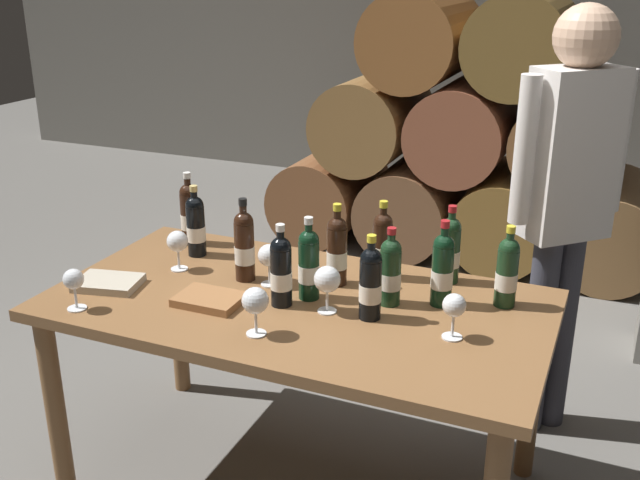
{
  "coord_description": "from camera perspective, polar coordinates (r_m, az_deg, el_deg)",
  "views": [
    {
      "loc": [
        0.97,
        -2.08,
        1.85
      ],
      "look_at": [
        0.0,
        0.2,
        0.91
      ],
      "focal_mm": 41.47,
      "sensor_mm": 36.0,
      "label": 1
    }
  ],
  "objects": [
    {
      "name": "wine_bottle_11",
      "position": [
        2.47,
        5.45,
        -2.4
      ],
      "size": [
        0.07,
        0.07,
        0.27
      ],
      "color": "#19381E",
      "rests_on": "dining_table"
    },
    {
      "name": "tasting_notebook",
      "position": [
        2.54,
        -8.52,
        -4.56
      ],
      "size": [
        0.22,
        0.16,
        0.03
      ],
      "primitive_type": "cube",
      "rotation": [
        0.0,
        0.0,
        0.01
      ],
      "color": "#936038",
      "rests_on": "dining_table"
    },
    {
      "name": "wine_bottle_6",
      "position": [
        2.46,
        -3.02,
        -2.36
      ],
      "size": [
        0.07,
        0.07,
        0.29
      ],
      "color": "black",
      "rests_on": "dining_table"
    },
    {
      "name": "wine_bottle_0",
      "position": [
        2.92,
        -9.56,
        1.14
      ],
      "size": [
        0.07,
        0.07,
        0.28
      ],
      "color": "black",
      "rests_on": "dining_table"
    },
    {
      "name": "wine_bottle_10",
      "position": [
        2.5,
        -0.87,
        -1.83
      ],
      "size": [
        0.07,
        0.07,
        0.29
      ],
      "color": "black",
      "rests_on": "dining_table"
    },
    {
      "name": "wine_bottle_4",
      "position": [
        2.49,
        9.43,
        -2.22
      ],
      "size": [
        0.07,
        0.07,
        0.3
      ],
      "color": "black",
      "rests_on": "dining_table"
    },
    {
      "name": "wine_glass_5",
      "position": [
        2.62,
        -3.95,
        -1.28
      ],
      "size": [
        0.08,
        0.08,
        0.15
      ],
      "color": "white",
      "rests_on": "dining_table"
    },
    {
      "name": "wine_bottle_7",
      "position": [
        2.53,
        14.23,
        -2.36
      ],
      "size": [
        0.07,
        0.07,
        0.28
      ],
      "color": "#19381E",
      "rests_on": "dining_table"
    },
    {
      "name": "wine_bottle_8",
      "position": [
        2.67,
        10.0,
        -0.7
      ],
      "size": [
        0.07,
        0.07,
        0.29
      ],
      "color": "#19381E",
      "rests_on": "dining_table"
    },
    {
      "name": "cellar_back_wall",
      "position": [
        6.37,
        14.86,
        16.06
      ],
      "size": [
        10.0,
        0.24,
        2.8
      ],
      "primitive_type": "cube",
      "color": "slate",
      "rests_on": "ground_plane"
    },
    {
      "name": "wine_glass_4",
      "position": [
        2.79,
        -10.94,
        -0.19
      ],
      "size": [
        0.08,
        0.08,
        0.15
      ],
      "color": "white",
      "rests_on": "dining_table"
    },
    {
      "name": "wine_bottle_2",
      "position": [
        3.04,
        -10.05,
        2.06
      ],
      "size": [
        0.07,
        0.07,
        0.3
      ],
      "color": "black",
      "rests_on": "dining_table"
    },
    {
      "name": "wine_glass_2",
      "position": [
        2.28,
        10.31,
        -5.11
      ],
      "size": [
        0.07,
        0.07,
        0.15
      ],
      "color": "white",
      "rests_on": "dining_table"
    },
    {
      "name": "sommelier_presenting",
      "position": [
        2.95,
        18.54,
        3.81
      ],
      "size": [
        0.38,
        0.37,
        1.72
      ],
      "color": "#383842",
      "rests_on": "ground_plane"
    },
    {
      "name": "leather_ledger",
      "position": [
        2.74,
        -16.01,
        -3.2
      ],
      "size": [
        0.25,
        0.2,
        0.03
      ],
      "primitive_type": "cube",
      "rotation": [
        0.0,
        0.0,
        0.22
      ],
      "color": "#B2A893",
      "rests_on": "dining_table"
    },
    {
      "name": "wine_glass_3",
      "position": [
        2.56,
        -18.48,
        -3.02
      ],
      "size": [
        0.07,
        0.07,
        0.14
      ],
      "color": "white",
      "rests_on": "dining_table"
    },
    {
      "name": "wine_bottle_5",
      "position": [
        2.61,
        1.31,
        -0.78
      ],
      "size": [
        0.07,
        0.07,
        0.3
      ],
      "color": "black",
      "rests_on": "dining_table"
    },
    {
      "name": "wine_bottle_1",
      "position": [
        2.66,
        -5.86,
        -0.4
      ],
      "size": [
        0.07,
        0.07,
        0.31
      ],
      "color": "black",
      "rests_on": "dining_table"
    },
    {
      "name": "wine_glass_0",
      "position": [
        2.27,
        -5.02,
        -4.78
      ],
      "size": [
        0.08,
        0.08,
        0.16
      ],
      "color": "white",
      "rests_on": "dining_table"
    },
    {
      "name": "wine_bottle_9",
      "position": [
        2.37,
        3.91,
        -3.3
      ],
      "size": [
        0.07,
        0.07,
        0.29
      ],
      "color": "black",
      "rests_on": "dining_table"
    },
    {
      "name": "dining_table",
      "position": [
        2.58,
        -1.75,
        -6.47
      ],
      "size": [
        1.7,
        0.9,
        0.76
      ],
      "color": "brown",
      "rests_on": "ground_plane"
    },
    {
      "name": "wine_bottle_3",
      "position": [
        2.68,
        4.84,
        -0.37
      ],
      "size": [
        0.07,
        0.07,
        0.29
      ],
      "color": "black",
      "rests_on": "dining_table"
    },
    {
      "name": "barrel_stack",
      "position": [
        4.91,
        11.14,
        7.12
      ],
      "size": [
        2.49,
        0.9,
        1.69
      ],
      "color": "brown",
      "rests_on": "ground_plane"
    },
    {
      "name": "wine_glass_1",
      "position": [
        2.41,
        0.56,
        -3.13
      ],
      "size": [
        0.09,
        0.09,
        0.16
      ],
      "color": "white",
      "rests_on": "dining_table"
    }
  ]
}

